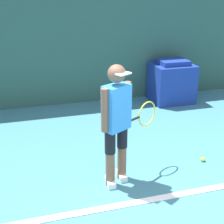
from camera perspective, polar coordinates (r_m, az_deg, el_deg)
name	(u,v)px	position (r m, az deg, el deg)	size (l,w,h in m)	color
back_wall	(87,49)	(6.91, -4.55, 11.44)	(24.00, 0.10, 2.39)	#2D564C
court_baseline	(151,200)	(4.02, 7.17, -15.63)	(21.60, 0.10, 0.01)	white
tennis_player	(117,121)	(3.90, 0.99, -1.57)	(0.91, 0.57, 1.61)	brown
tennis_ball	(203,159)	(4.94, 16.27, -8.29)	(0.07, 0.07, 0.07)	#D1E533
covered_chair	(171,82)	(7.20, 10.79, 5.48)	(0.89, 0.80, 0.96)	navy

